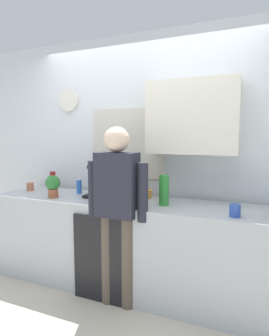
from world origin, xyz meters
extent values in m
plane|color=beige|center=(0.00, 0.00, 0.00)|extent=(8.00, 8.00, 0.00)
cube|color=#B2B7BC|center=(0.00, 0.30, 0.45)|extent=(2.91, 0.64, 0.89)
cube|color=black|center=(-0.15, -0.03, 0.40)|extent=(0.56, 0.02, 0.80)
cube|color=silver|center=(0.00, 0.73, 1.30)|extent=(4.51, 0.10, 2.60)
cube|color=beige|center=(-0.19, 0.67, 1.44)|extent=(0.86, 0.02, 0.76)
cube|color=#8CA5C6|center=(-0.19, 0.67, 1.44)|extent=(0.80, 0.02, 0.70)
cube|color=silver|center=(0.54, 0.52, 1.69)|extent=(0.84, 0.32, 0.68)
cylinder|color=silver|center=(-0.96, 0.66, 1.94)|extent=(0.26, 0.03, 0.26)
cube|color=black|center=(-0.40, 0.31, 0.91)|extent=(0.20, 0.20, 0.03)
cube|color=black|center=(-0.40, 0.37, 1.06)|extent=(0.18, 0.08, 0.28)
cylinder|color=black|center=(-0.40, 0.28, 0.98)|extent=(0.11, 0.11, 0.11)
cylinder|color=black|center=(-0.40, 0.31, 1.21)|extent=(0.17, 0.17, 0.03)
cylinder|color=maroon|center=(-1.06, 0.45, 1.00)|extent=(0.06, 0.06, 0.22)
cylinder|color=brown|center=(-0.41, 0.53, 1.01)|extent=(0.06, 0.06, 0.23)
cylinder|color=#195923|center=(-0.06, 0.18, 1.04)|extent=(0.07, 0.07, 0.30)
cylinder|color=#2D8C33|center=(0.35, 0.26, 1.03)|extent=(0.09, 0.09, 0.28)
cylinder|color=#3351B2|center=(0.97, 0.11, 0.94)|extent=(0.08, 0.08, 0.10)
cylinder|color=white|center=(-0.12, 0.36, 0.94)|extent=(0.08, 0.08, 0.09)
cylinder|color=#B26647|center=(-1.28, 0.33, 0.94)|extent=(0.08, 0.08, 0.09)
cylinder|color=orange|center=(0.03, 0.48, 0.93)|extent=(0.22, 0.22, 0.08)
cylinder|color=#9E5638|center=(-0.80, 0.13, 0.94)|extent=(0.10, 0.10, 0.09)
sphere|color=#2D7233|center=(-0.80, 0.13, 1.05)|extent=(0.15, 0.15, 0.15)
cylinder|color=blue|center=(-0.66, 0.40, 0.97)|extent=(0.06, 0.06, 0.15)
cone|color=white|center=(-0.66, 0.40, 1.06)|extent=(0.02, 0.02, 0.03)
cylinder|color=silver|center=(-0.24, 0.13, 0.98)|extent=(0.14, 0.14, 0.17)
cylinder|color=brown|center=(-0.10, 0.00, 0.41)|extent=(0.12, 0.12, 0.82)
cylinder|color=brown|center=(0.10, 0.00, 0.41)|extent=(0.12, 0.12, 0.82)
cube|color=#262633|center=(0.00, 0.00, 1.10)|extent=(0.36, 0.20, 0.56)
sphere|color=beige|center=(0.00, 0.00, 1.49)|extent=(0.22, 0.22, 0.22)
cylinder|color=#262633|center=(-0.24, 0.00, 1.05)|extent=(0.09, 0.09, 0.50)
cylinder|color=#262633|center=(0.24, 0.00, 1.05)|extent=(0.09, 0.09, 0.50)
camera|label=1|loc=(1.06, -2.15, 1.51)|focal=29.86mm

